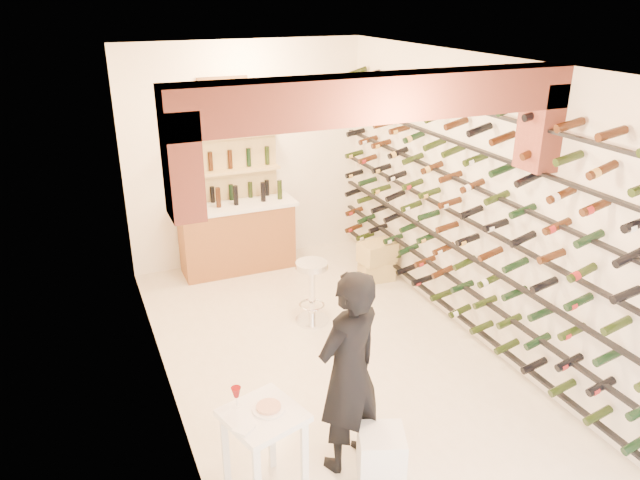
# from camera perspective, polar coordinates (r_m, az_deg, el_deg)

# --- Properties ---
(ground) EXTENTS (6.00, 6.00, 0.00)m
(ground) POSITION_cam_1_polar(r_m,az_deg,el_deg) (6.90, 0.99, -10.91)
(ground) COLOR silver
(ground) RESTS_ON ground
(room_shell) EXTENTS (3.52, 6.02, 3.21)m
(room_shell) POSITION_cam_1_polar(r_m,az_deg,el_deg) (5.74, 2.21, 6.82)
(room_shell) COLOR white
(room_shell) RESTS_ON ground
(wine_rack) EXTENTS (0.32, 5.70, 2.56)m
(wine_rack) POSITION_cam_1_polar(r_m,az_deg,el_deg) (6.92, 12.76, 2.93)
(wine_rack) COLOR black
(wine_rack) RESTS_ON ground
(back_counter) EXTENTS (1.70, 0.62, 1.29)m
(back_counter) POSITION_cam_1_polar(r_m,az_deg,el_deg) (8.80, -7.82, 0.47)
(back_counter) COLOR #93582D
(back_counter) RESTS_ON ground
(back_shelving) EXTENTS (1.40, 0.31, 2.73)m
(back_shelving) POSITION_cam_1_polar(r_m,az_deg,el_deg) (8.80, -8.46, 4.84)
(back_shelving) COLOR tan
(back_shelving) RESTS_ON ground
(tasting_table) EXTENTS (0.69, 0.69, 0.98)m
(tasting_table) POSITION_cam_1_polar(r_m,az_deg,el_deg) (4.93, -5.37, -17.23)
(tasting_table) COLOR white
(tasting_table) RESTS_ON ground
(white_stool) EXTENTS (0.48, 0.48, 0.47)m
(white_stool) POSITION_cam_1_polar(r_m,az_deg,el_deg) (5.33, 5.78, -19.66)
(white_stool) COLOR white
(white_stool) RESTS_ON ground
(person) EXTENTS (0.78, 0.65, 1.82)m
(person) POSITION_cam_1_polar(r_m,az_deg,el_deg) (5.06, 2.73, -12.35)
(person) COLOR black
(person) RESTS_ON ground
(chrome_barstool) EXTENTS (0.41, 0.41, 0.80)m
(chrome_barstool) POSITION_cam_1_polar(r_m,az_deg,el_deg) (7.35, -0.77, -4.52)
(chrome_barstool) COLOR silver
(chrome_barstool) RESTS_ON ground
(crate_lower) EXTENTS (0.49, 0.36, 0.27)m
(crate_lower) POSITION_cam_1_polar(r_m,az_deg,el_deg) (8.59, 5.36, -2.85)
(crate_lower) COLOR tan
(crate_lower) RESTS_ON ground
(crate_upper) EXTENTS (0.53, 0.40, 0.28)m
(crate_upper) POSITION_cam_1_polar(r_m,az_deg,el_deg) (8.48, 5.42, -1.14)
(crate_upper) COLOR tan
(crate_upper) RESTS_ON crate_lower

